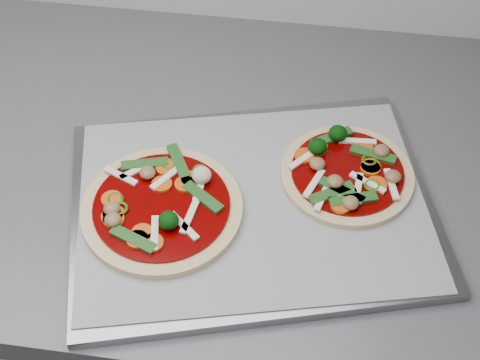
# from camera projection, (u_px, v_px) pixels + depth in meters

# --- Properties ---
(base_cabinet) EXTENTS (3.60, 0.60, 0.86)m
(base_cabinet) POSITION_uv_depth(u_px,v_px,m) (59.00, 306.00, 1.27)
(base_cabinet) COLOR #B9B9B7
(base_cabinet) RESTS_ON ground
(baking_tray) EXTENTS (0.51, 0.43, 0.01)m
(baking_tray) POSITION_uv_depth(u_px,v_px,m) (252.00, 206.00, 0.81)
(baking_tray) COLOR gray
(baking_tray) RESTS_ON countertop
(parchment) EXTENTS (0.48, 0.39, 0.00)m
(parchment) POSITION_uv_depth(u_px,v_px,m) (252.00, 202.00, 0.81)
(parchment) COLOR #9D9EA3
(parchment) RESTS_ON baking_tray
(pizza_left) EXTENTS (0.26, 0.26, 0.03)m
(pizza_left) POSITION_uv_depth(u_px,v_px,m) (161.00, 207.00, 0.79)
(pizza_left) COLOR #D2B784
(pizza_left) RESTS_ON parchment
(pizza_right) EXTENTS (0.23, 0.23, 0.03)m
(pizza_right) POSITION_uv_depth(u_px,v_px,m) (346.00, 172.00, 0.83)
(pizza_right) COLOR #D2B784
(pizza_right) RESTS_ON parchment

